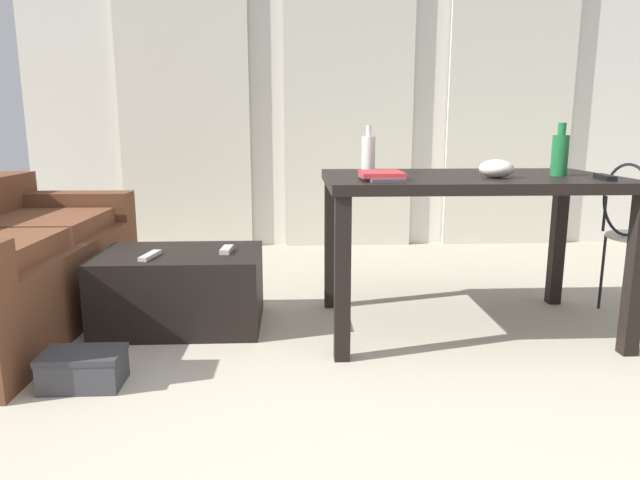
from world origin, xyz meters
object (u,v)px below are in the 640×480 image
object	(u,v)px
coffee_table	(181,289)
bottle_near	(368,155)
tv_remote_primary	(150,255)
shoebox	(83,369)
tv_remote_on_table	(605,177)
couch	(0,269)
craft_table	(468,195)
bowl	(496,169)
bottle_far	(560,154)
tv_remote_secondary	(227,250)
wire_chair	(636,223)
book_stack	(381,175)

from	to	relation	value
coffee_table	bottle_near	distance (m)	1.20
tv_remote_primary	shoebox	xyz separation A→B (m)	(-0.14, -0.60, -0.33)
tv_remote_on_table	tv_remote_primary	bearing A→B (deg)	-176.87
couch	tv_remote_primary	world-z (taller)	couch
craft_table	tv_remote_primary	bearing A→B (deg)	179.94
bowl	shoebox	xyz separation A→B (m)	(-1.82, -0.46, -0.77)
bottle_far	tv_remote_secondary	bearing A→B (deg)	174.62
bottle_far	craft_table	bearing A→B (deg)	173.38
tv_remote_on_table	tv_remote_secondary	distance (m)	1.86
wire_chair	tv_remote_primary	distance (m)	2.57
wire_chair	bowl	world-z (taller)	bowl
tv_remote_secondary	bottle_near	bearing A→B (deg)	0.71
coffee_table	wire_chair	world-z (taller)	wire_chair
coffee_table	craft_table	distance (m)	1.56
tv_remote_secondary	bowl	bearing A→B (deg)	-6.46
bowl	tv_remote_on_table	xyz separation A→B (m)	(0.47, -0.10, -0.03)
bottle_near	bottle_far	size ratio (longest dim) A/B	0.95
bottle_near	book_stack	size ratio (longest dim) A/B	0.79
craft_table	bottle_far	distance (m)	0.48
wire_chair	tv_remote_on_table	size ratio (longest dim) A/B	4.54
tv_remote_on_table	shoebox	bearing A→B (deg)	-161.51
coffee_table	bowl	distance (m)	1.70
bottle_far	tv_remote_on_table	xyz separation A→B (m)	(0.13, -0.19, -0.10)
bowl	tv_remote_primary	world-z (taller)	bowl
couch	book_stack	size ratio (longest dim) A/B	5.99
bowl	tv_remote_secondary	xyz separation A→B (m)	(-1.31, 0.25, -0.43)
couch	bottle_near	world-z (taller)	bottle_near
couch	shoebox	size ratio (longest dim) A/B	5.76
bottle_near	coffee_table	bearing A→B (deg)	177.04
craft_table	wire_chair	xyz separation A→B (m)	(0.97, 0.14, -0.18)
tv_remote_primary	tv_remote_secondary	bearing A→B (deg)	25.83
craft_table	tv_remote_on_table	world-z (taller)	tv_remote_on_table
book_stack	shoebox	xyz separation A→B (m)	(-1.26, -0.40, -0.74)
book_stack	tv_remote_secondary	world-z (taller)	book_stack
book_stack	tv_remote_secondary	bearing A→B (deg)	157.82
shoebox	book_stack	bearing A→B (deg)	17.58
tv_remote_secondary	tv_remote_primary	bearing A→B (deg)	-159.96
bowl	shoebox	bearing A→B (deg)	-165.82
wire_chair	tv_remote_on_table	world-z (taller)	wire_chair
book_stack	wire_chair	bearing A→B (deg)	13.36
bottle_near	tv_remote_secondary	size ratio (longest dim) A/B	1.67
couch	tv_remote_primary	bearing A→B (deg)	-10.96
coffee_table	tv_remote_on_table	bearing A→B (deg)	-9.97
tv_remote_on_table	tv_remote_primary	xyz separation A→B (m)	(-2.15, 0.25, -0.40)
shoebox	coffee_table	bearing A→B (deg)	69.76
wire_chair	coffee_table	bearing A→B (deg)	-179.27
bowl	bottle_far	bearing A→B (deg)	14.82
craft_table	bottle_near	size ratio (longest dim) A/B	5.87
craft_table	coffee_table	bearing A→B (deg)	175.65
bottle_near	tv_remote_primary	bearing A→B (deg)	-176.86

